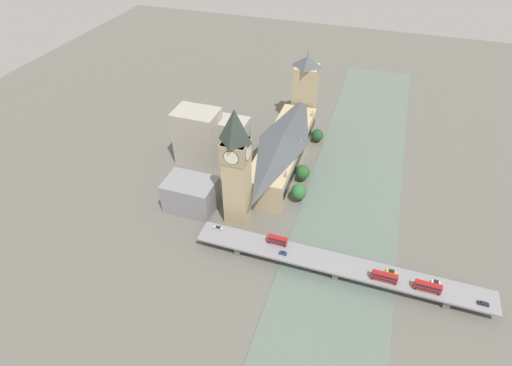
{
  "coord_description": "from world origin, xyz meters",
  "views": [
    {
      "loc": [
        -35.12,
        201.47,
        160.63
      ],
      "look_at": [
        19.06,
        36.32,
        17.05
      ],
      "focal_mm": 28.0,
      "sensor_mm": 36.0,
      "label": 1
    }
  ],
  "objects_px": {
    "clock_tower": "(236,166)",
    "victoria_tower": "(305,90)",
    "double_decker_bus_mid": "(428,287)",
    "road_bridge": "(338,265)",
    "parliament_hall": "(283,149)",
    "car_northbound_lead": "(391,272)",
    "double_decker_bus_rear": "(384,277)",
    "car_southbound_mid": "(483,303)",
    "car_northbound_tail": "(436,282)",
    "car_southbound_lead": "(283,253)",
    "double_decker_bus_lead": "(277,240)",
    "car_northbound_mid": "(218,228)"
  },
  "relations": [
    {
      "from": "clock_tower",
      "to": "victoria_tower",
      "type": "height_order",
      "value": "clock_tower"
    },
    {
      "from": "clock_tower",
      "to": "double_decker_bus_mid",
      "type": "relative_size",
      "value": 5.88
    },
    {
      "from": "victoria_tower",
      "to": "road_bridge",
      "type": "xyz_separation_m",
      "value": [
        -49.05,
        137.58,
        -20.67
      ]
    },
    {
      "from": "parliament_hall",
      "to": "car_northbound_lead",
      "type": "bearing_deg",
      "value": 134.32
    },
    {
      "from": "road_bridge",
      "to": "double_decker_bus_rear",
      "type": "xyz_separation_m",
      "value": [
        -21.81,
        3.34,
        3.89
      ]
    },
    {
      "from": "victoria_tower",
      "to": "double_decker_bus_mid",
      "type": "xyz_separation_m",
      "value": [
        -90.0,
        140.49,
        -16.73
      ]
    },
    {
      "from": "road_bridge",
      "to": "car_southbound_mid",
      "type": "bearing_deg",
      "value": 177.52
    },
    {
      "from": "double_decker_bus_mid",
      "to": "car_northbound_tail",
      "type": "bearing_deg",
      "value": -126.36
    },
    {
      "from": "car_northbound_lead",
      "to": "victoria_tower",
      "type": "bearing_deg",
      "value": -61.28
    },
    {
      "from": "clock_tower",
      "to": "car_northbound_tail",
      "type": "relative_size",
      "value": 17.71
    },
    {
      "from": "car_northbound_lead",
      "to": "double_decker_bus_rear",
      "type": "bearing_deg",
      "value": 61.64
    },
    {
      "from": "double_decker_bus_rear",
      "to": "car_northbound_lead",
      "type": "bearing_deg",
      "value": -118.36
    },
    {
      "from": "parliament_hall",
      "to": "double_decker_bus_mid",
      "type": "height_order",
      "value": "parliament_hall"
    },
    {
      "from": "victoria_tower",
      "to": "clock_tower",
      "type": "bearing_deg",
      "value": 84.81
    },
    {
      "from": "victoria_tower",
      "to": "car_southbound_mid",
      "type": "distance_m",
      "value": 181.75
    },
    {
      "from": "clock_tower",
      "to": "car_southbound_lead",
      "type": "distance_m",
      "value": 50.11
    },
    {
      "from": "parliament_hall",
      "to": "double_decker_bus_lead",
      "type": "xyz_separation_m",
      "value": [
        -17.19,
        75.04,
        -3.08
      ]
    },
    {
      "from": "clock_tower",
      "to": "double_decker_bus_lead",
      "type": "xyz_separation_m",
      "value": [
        -27.84,
        17.7,
        -28.1
      ]
    },
    {
      "from": "clock_tower",
      "to": "double_decker_bus_rear",
      "type": "distance_m",
      "value": 89.5
    },
    {
      "from": "clock_tower",
      "to": "victoria_tower",
      "type": "relative_size",
      "value": 1.25
    },
    {
      "from": "parliament_hall",
      "to": "car_southbound_mid",
      "type": "distance_m",
      "value": 139.83
    },
    {
      "from": "double_decker_bus_mid",
      "to": "car_southbound_lead",
      "type": "xyz_separation_m",
      "value": [
        68.06,
        -0.38,
        -2.07
      ]
    },
    {
      "from": "double_decker_bus_mid",
      "to": "car_southbound_mid",
      "type": "bearing_deg",
      "value": -179.75
    },
    {
      "from": "victoria_tower",
      "to": "car_northbound_mid",
      "type": "relative_size",
      "value": 11.83
    },
    {
      "from": "double_decker_bus_rear",
      "to": "car_northbound_tail",
      "type": "distance_m",
      "value": 24.04
    },
    {
      "from": "victoria_tower",
      "to": "car_northbound_tail",
      "type": "distance_m",
      "value": 165.57
    },
    {
      "from": "parliament_hall",
      "to": "double_decker_bus_rear",
      "type": "relative_size",
      "value": 7.92
    },
    {
      "from": "double_decker_bus_lead",
      "to": "car_northbound_tail",
      "type": "bearing_deg",
      "value": 179.57
    },
    {
      "from": "clock_tower",
      "to": "victoria_tower",
      "type": "bearing_deg",
      "value": -95.19
    },
    {
      "from": "double_decker_bus_lead",
      "to": "double_decker_bus_mid",
      "type": "bearing_deg",
      "value": 175.2
    },
    {
      "from": "road_bridge",
      "to": "car_northbound_lead",
      "type": "bearing_deg",
      "value": -174.29
    },
    {
      "from": "car_southbound_lead",
      "to": "double_decker_bus_lead",
      "type": "bearing_deg",
      "value": -50.67
    },
    {
      "from": "car_northbound_lead",
      "to": "car_southbound_lead",
      "type": "distance_m",
      "value": 52.32
    },
    {
      "from": "road_bridge",
      "to": "car_southbound_mid",
      "type": "xyz_separation_m",
      "value": [
        -64.83,
        2.81,
        1.82
      ]
    },
    {
      "from": "double_decker_bus_lead",
      "to": "victoria_tower",
      "type": "bearing_deg",
      "value": -82.69
    },
    {
      "from": "double_decker_bus_mid",
      "to": "double_decker_bus_rear",
      "type": "bearing_deg",
      "value": 1.26
    },
    {
      "from": "parliament_hall",
      "to": "double_decker_bus_mid",
      "type": "relative_size",
      "value": 7.94
    },
    {
      "from": "double_decker_bus_mid",
      "to": "double_decker_bus_rear",
      "type": "height_order",
      "value": "double_decker_bus_mid"
    },
    {
      "from": "car_northbound_tail",
      "to": "clock_tower",
      "type": "bearing_deg",
      "value": -9.9
    },
    {
      "from": "car_northbound_lead",
      "to": "car_southbound_lead",
      "type": "bearing_deg",
      "value": 5.52
    },
    {
      "from": "double_decker_bus_lead",
      "to": "car_southbound_mid",
      "type": "relative_size",
      "value": 2.13
    },
    {
      "from": "double_decker_bus_mid",
      "to": "car_northbound_mid",
      "type": "height_order",
      "value": "double_decker_bus_mid"
    },
    {
      "from": "double_decker_bus_mid",
      "to": "car_southbound_lead",
      "type": "bearing_deg",
      "value": -0.32
    },
    {
      "from": "parliament_hall",
      "to": "car_northbound_lead",
      "type": "height_order",
      "value": "parliament_hall"
    },
    {
      "from": "clock_tower",
      "to": "double_decker_bus_mid",
      "type": "height_order",
      "value": "clock_tower"
    },
    {
      "from": "double_decker_bus_mid",
      "to": "car_northbound_tail",
      "type": "distance_m",
      "value": 7.16
    },
    {
      "from": "car_northbound_mid",
      "to": "car_southbound_mid",
      "type": "relative_size",
      "value": 0.99
    },
    {
      "from": "car_northbound_lead",
      "to": "car_northbound_mid",
      "type": "height_order",
      "value": "car_northbound_lead"
    },
    {
      "from": "double_decker_bus_mid",
      "to": "clock_tower",
      "type": "bearing_deg",
      "value": -13.32
    },
    {
      "from": "victoria_tower",
      "to": "parliament_hall",
      "type": "bearing_deg",
      "value": 90.06
    }
  ]
}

